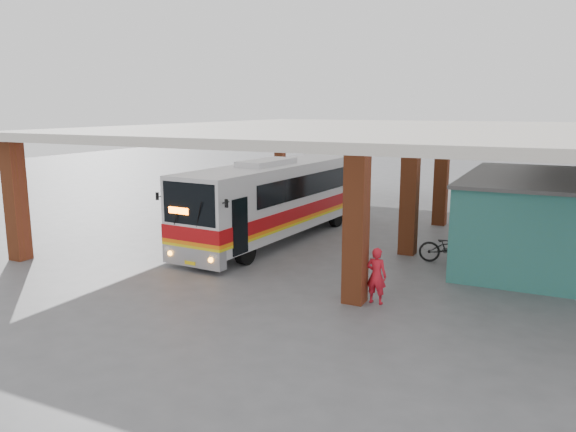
{
  "coord_description": "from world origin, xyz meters",
  "views": [
    {
      "loc": [
        8.0,
        -17.54,
        5.47
      ],
      "look_at": [
        -0.58,
        0.0,
        1.68
      ],
      "focal_mm": 35.0,
      "sensor_mm": 36.0,
      "label": 1
    }
  ],
  "objects_px": {
    "motorcycle": "(451,247)",
    "pedestrian": "(376,276)",
    "coach_bus": "(279,199)",
    "red_chair": "(476,225)"
  },
  "relations": [
    {
      "from": "red_chair",
      "to": "motorcycle",
      "type": "bearing_deg",
      "value": -113.47
    },
    {
      "from": "coach_bus",
      "to": "red_chair",
      "type": "xyz_separation_m",
      "value": [
        7.35,
        4.68,
        -1.32
      ]
    },
    {
      "from": "motorcycle",
      "to": "red_chair",
      "type": "height_order",
      "value": "motorcycle"
    },
    {
      "from": "pedestrian",
      "to": "motorcycle",
      "type": "bearing_deg",
      "value": -97.48
    },
    {
      "from": "pedestrian",
      "to": "red_chair",
      "type": "distance_m",
      "value": 10.7
    },
    {
      "from": "motorcycle",
      "to": "pedestrian",
      "type": "bearing_deg",
      "value": 158.59
    },
    {
      "from": "coach_bus",
      "to": "motorcycle",
      "type": "height_order",
      "value": "coach_bus"
    },
    {
      "from": "motorcycle",
      "to": "pedestrian",
      "type": "height_order",
      "value": "pedestrian"
    },
    {
      "from": "coach_bus",
      "to": "pedestrian",
      "type": "height_order",
      "value": "coach_bus"
    },
    {
      "from": "pedestrian",
      "to": "red_chair",
      "type": "bearing_deg",
      "value": -91.98
    }
  ]
}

